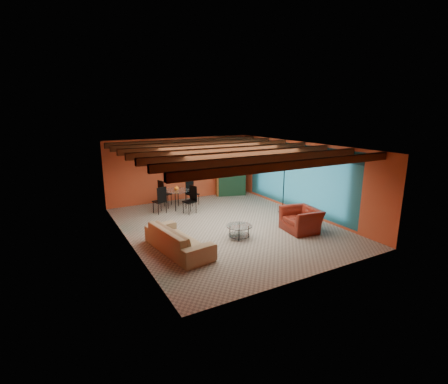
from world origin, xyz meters
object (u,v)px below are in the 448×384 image
dining_table (177,196)px  potted_plant (229,143)px  armchair (301,220)px  armoire (229,172)px  sofa (178,239)px  coffee_table (239,232)px  floor_lamp (284,187)px  vase (176,180)px

dining_table → potted_plant: size_ratio=3.99×
armchair → armoire: (0.31, 5.26, 0.70)m
sofa → coffee_table: size_ratio=3.03×
dining_table → floor_lamp: (3.40, -2.41, 0.47)m
dining_table → potted_plant: bearing=18.4°
armoire → floor_lamp: bearing=-64.4°
dining_table → potted_plant: (2.95, 0.98, 1.88)m
sofa → armchair: 4.09m
armoire → floor_lamp: size_ratio=1.08×
armoire → potted_plant: size_ratio=4.21×
armchair → potted_plant: potted_plant is taller
armoire → floor_lamp: (0.45, -3.39, -0.08)m
armchair → dining_table: size_ratio=0.57×
potted_plant → sofa: bearing=-132.3°
sofa → armchair: (4.07, -0.45, 0.03)m
coffee_table → vase: 3.99m
armchair → armoire: armoire is taller
dining_table → floor_lamp: bearing=-35.4°
sofa → vase: size_ratio=12.48×
sofa → floor_lamp: 5.07m
armchair → coffee_table: (-2.09, 0.45, -0.17)m
coffee_table → potted_plant: potted_plant is taller
sofa → dining_table: dining_table is taller
floor_lamp → armoire: bearing=97.6°
armoire → dining_table: bearing=-143.6°
sofa → dining_table: size_ratio=1.18×
armchair → armoire: bearing=-176.7°
sofa → potted_plant: size_ratio=4.72×
armchair → vase: size_ratio=6.02×
armoire → potted_plant: potted_plant is taller
armoire → vase: (-2.95, -0.98, 0.08)m
sofa → coffee_table: (1.98, -0.01, -0.15)m
coffee_table → potted_plant: bearing=63.5°
dining_table → floor_lamp: floor_lamp is taller
floor_lamp → dining_table: bearing=144.6°
potted_plant → vase: 3.35m
armoire → floor_lamp: 3.42m
floor_lamp → vase: bearing=144.6°
dining_table → armoire: 3.15m
armchair → armoire: size_ratio=0.54×
floor_lamp → sofa: bearing=-163.7°
armoire → sofa: bearing=-114.3°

